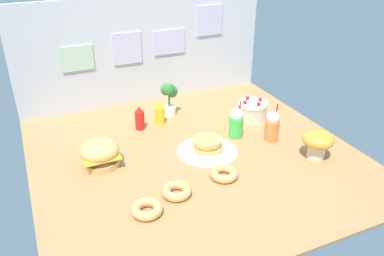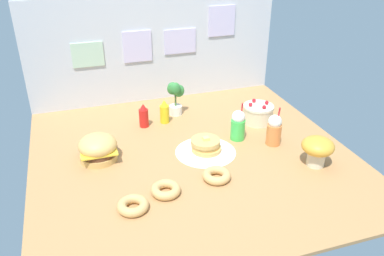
# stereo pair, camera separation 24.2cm
# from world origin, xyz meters

# --- Properties ---
(ground_plane) EXTENTS (1.97, 1.90, 0.02)m
(ground_plane) POSITION_xyz_m (0.00, 0.00, -0.01)
(ground_plane) COLOR #B27F4C
(back_wall) EXTENTS (1.97, 0.04, 0.84)m
(back_wall) POSITION_xyz_m (0.00, 0.95, 0.42)
(back_wall) COLOR silver
(back_wall) RESTS_ON ground_plane
(doily_mat) EXTENTS (0.39, 0.39, 0.00)m
(doily_mat) POSITION_xyz_m (0.09, 0.01, 0.00)
(doily_mat) COLOR white
(doily_mat) RESTS_ON ground_plane
(burger) EXTENTS (0.23, 0.23, 0.17)m
(burger) POSITION_xyz_m (-0.56, 0.13, 0.08)
(burger) COLOR #DBA859
(burger) RESTS_ON ground_plane
(pancake_stack) EXTENTS (0.30, 0.30, 0.10)m
(pancake_stack) POSITION_xyz_m (0.09, 0.01, 0.04)
(pancake_stack) COLOR white
(pancake_stack) RESTS_ON doily_mat
(layer_cake) EXTENTS (0.22, 0.22, 0.16)m
(layer_cake) POSITION_xyz_m (0.59, 0.29, 0.07)
(layer_cake) COLOR beige
(layer_cake) RESTS_ON ground_plane
(ketchup_bottle) EXTENTS (0.07, 0.07, 0.18)m
(ketchup_bottle) POSITION_xyz_m (-0.21, 0.48, 0.08)
(ketchup_bottle) COLOR red
(ketchup_bottle) RESTS_ON ground_plane
(mustard_bottle) EXTENTS (0.07, 0.07, 0.18)m
(mustard_bottle) POSITION_xyz_m (-0.05, 0.50, 0.08)
(mustard_bottle) COLOR yellow
(mustard_bottle) RESTS_ON ground_plane
(cream_soda_cup) EXTENTS (0.10, 0.10, 0.26)m
(cream_soda_cup) POSITION_xyz_m (0.35, 0.11, 0.10)
(cream_soda_cup) COLOR green
(cream_soda_cup) RESTS_ON ground_plane
(orange_float_cup) EXTENTS (0.10, 0.10, 0.26)m
(orange_float_cup) POSITION_xyz_m (0.55, -0.03, 0.10)
(orange_float_cup) COLOR orange
(orange_float_cup) RESTS_ON ground_plane
(donut_pink_glaze) EXTENTS (0.16, 0.16, 0.05)m
(donut_pink_glaze) POSITION_xyz_m (-0.45, -0.41, 0.03)
(donut_pink_glaze) COLOR tan
(donut_pink_glaze) RESTS_ON ground_plane
(donut_chocolate) EXTENTS (0.16, 0.16, 0.05)m
(donut_chocolate) POSITION_xyz_m (-0.26, -0.33, 0.03)
(donut_chocolate) COLOR tan
(donut_chocolate) RESTS_ON ground_plane
(donut_vanilla) EXTENTS (0.16, 0.16, 0.05)m
(donut_vanilla) POSITION_xyz_m (0.05, -0.29, 0.03)
(donut_vanilla) COLOR tan
(donut_vanilla) RESTS_ON ground_plane
(potted_plant) EXTENTS (0.13, 0.11, 0.27)m
(potted_plant) POSITION_xyz_m (0.06, 0.60, 0.14)
(potted_plant) COLOR white
(potted_plant) RESTS_ON ground_plane
(mushroom_stool) EXTENTS (0.19, 0.19, 0.18)m
(mushroom_stool) POSITION_xyz_m (0.67, -0.34, 0.11)
(mushroom_stool) COLOR beige
(mushroom_stool) RESTS_ON ground_plane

